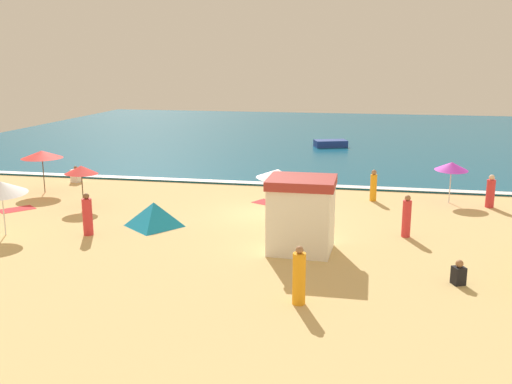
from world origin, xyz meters
The scene contains 21 objects.
ground_plane centered at (0.00, 0.00, 0.00)m, with size 60.00×60.00×0.00m, color #D8B775.
ocean_water centered at (0.00, 28.00, 0.05)m, with size 60.00×44.00×0.10m, color #0F567A.
wave_breaker_foam centered at (0.00, 6.30, 0.10)m, with size 57.00×0.70×0.01m, color white.
lifeguard_cabana centered at (1.96, -4.73, 1.40)m, with size 2.42×2.10×2.76m.
beach_umbrella_1 centered at (-9.95, -5.07, 1.96)m, with size 2.42×2.44×2.28m.
beach_umbrella_2 centered at (-12.55, 2.20, 2.04)m, with size 2.18×2.18×2.24m.
beach_umbrella_3 centered at (8.24, 4.02, 1.83)m, with size 1.86×1.88×2.08m.
beach_umbrella_4 centered at (-9.01, -0.32, 1.82)m, with size 2.21×2.21×2.04m.
beach_umbrella_5 centered at (0.48, -1.05, 2.11)m, with size 1.96×1.92×2.44m.
beach_tent centered at (-4.52, -2.70, 0.52)m, with size 2.16×2.27×1.04m.
beachgoer_0 centered at (2.48, -9.45, 0.81)m, with size 0.51×0.51×1.76m.
beachgoer_1 centered at (-6.68, -4.39, 0.79)m, with size 0.54×0.54×1.72m.
beachgoer_2 centered at (7.22, -6.99, 0.35)m, with size 0.48×0.48×0.81m.
beachgoer_4 centered at (-12.18, 4.92, 0.39)m, with size 0.54×0.54×0.94m.
beachgoer_5 centered at (4.56, 3.69, 0.75)m, with size 0.40×0.40×1.57m.
beachgoer_6 centered at (5.86, -2.16, 0.80)m, with size 0.44×0.44×1.71m.
beachgoer_8 centered at (10.02, 3.47, 0.73)m, with size 0.56×0.56×1.58m.
beach_towel_0 centered at (-5.07, -1.56, 0.01)m, with size 1.46×1.64×0.01m.
beach_towel_1 centered at (-11.91, -1.34, 0.01)m, with size 1.70×1.79×0.01m.
beach_towel_2 centered at (-0.63, 2.32, 0.01)m, with size 1.44×1.40×0.01m.
small_boat_0 centered at (1.21, 20.85, 0.37)m, with size 2.80×2.09×0.53m.
Camera 1 is at (4.33, -25.07, 6.95)m, focal length 40.75 mm.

